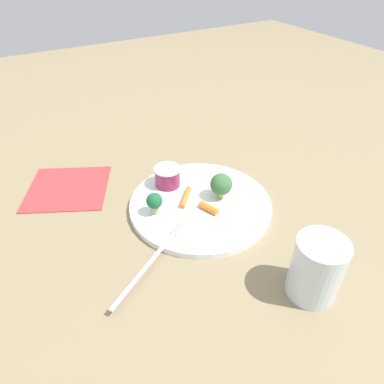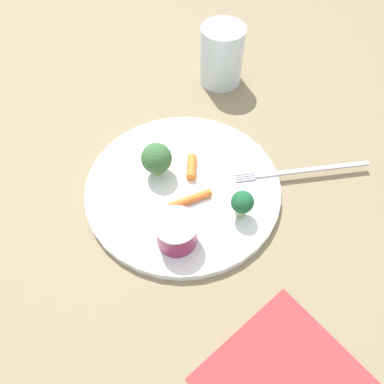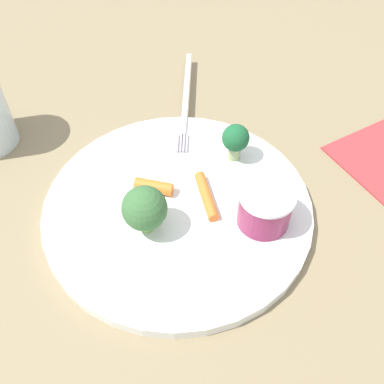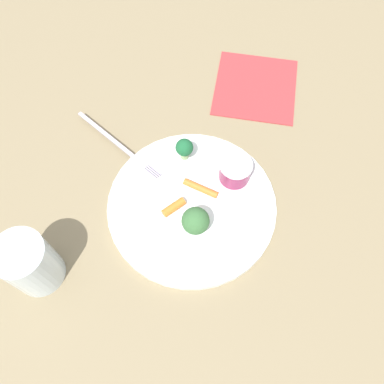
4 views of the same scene
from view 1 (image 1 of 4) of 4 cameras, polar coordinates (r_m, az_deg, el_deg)
name	(u,v)px [view 1 (image 1 of 4)]	position (r m, az deg, el deg)	size (l,w,h in m)	color
ground_plane	(200,207)	(0.65, 1.36, -2.45)	(2.40, 2.40, 0.00)	#877656
plate	(200,204)	(0.65, 1.37, -2.05)	(0.26, 0.26, 0.01)	white
sauce_cup	(168,177)	(0.68, -4.03, 2.55)	(0.05, 0.05, 0.04)	#86234B
broccoli_floret_0	(221,185)	(0.64, 4.81, 1.23)	(0.04, 0.04, 0.05)	#8BC05C
broccoli_floret_1	(154,202)	(0.61, -6.18, -1.61)	(0.03, 0.03, 0.04)	#90AD74
carrot_stick_0	(210,207)	(0.62, 2.97, -2.55)	(0.01, 0.01, 0.04)	orange
carrot_stick_1	(186,197)	(0.65, -1.06, -0.85)	(0.01, 0.01, 0.06)	orange
fork	(152,260)	(0.54, -6.62, -11.10)	(0.17, 0.11, 0.00)	#B9AEC0
drinking_glass	(316,269)	(0.51, 19.73, -11.75)	(0.07, 0.07, 0.10)	silver
napkin	(68,188)	(0.74, -19.72, 0.67)	(0.15, 0.15, 0.00)	#AE3537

